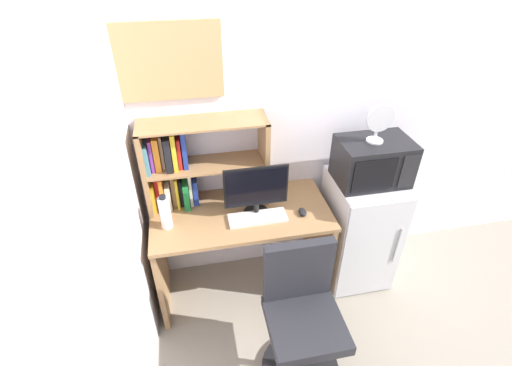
{
  "coord_description": "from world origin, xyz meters",
  "views": [
    {
      "loc": [
        -1.23,
        -2.28,
        2.41
      ],
      "look_at": [
        -0.84,
        -0.33,
        1.03
      ],
      "focal_mm": 26.32,
      "sensor_mm": 36.0,
      "label": 1
    }
  ],
  "objects_px": {
    "water_bottle": "(165,212)",
    "keyboard": "(258,218)",
    "computer_mouse": "(302,212)",
    "desk_fan": "(379,121)",
    "wall_corkboard": "(156,63)",
    "desk_chair": "(301,323)",
    "microwave": "(373,161)",
    "monitor": "(256,190)",
    "mini_fridge": "(359,230)",
    "hutch_bookshelf": "(186,165)"
  },
  "relations": [
    {
      "from": "water_bottle",
      "to": "keyboard",
      "type": "bearing_deg",
      "value": -4.08
    },
    {
      "from": "computer_mouse",
      "to": "desk_fan",
      "type": "height_order",
      "value": "desk_fan"
    },
    {
      "from": "computer_mouse",
      "to": "water_bottle",
      "type": "height_order",
      "value": "water_bottle"
    },
    {
      "from": "computer_mouse",
      "to": "wall_corkboard",
      "type": "height_order",
      "value": "wall_corkboard"
    },
    {
      "from": "water_bottle",
      "to": "desk_chair",
      "type": "bearing_deg",
      "value": -40.33
    },
    {
      "from": "microwave",
      "to": "desk_chair",
      "type": "height_order",
      "value": "microwave"
    },
    {
      "from": "monitor",
      "to": "mini_fridge",
      "type": "height_order",
      "value": "monitor"
    },
    {
      "from": "computer_mouse",
      "to": "water_bottle",
      "type": "xyz_separation_m",
      "value": [
        -0.9,
        0.05,
        0.1
      ]
    },
    {
      "from": "mini_fridge",
      "to": "microwave",
      "type": "height_order",
      "value": "microwave"
    },
    {
      "from": "mini_fridge",
      "to": "microwave",
      "type": "bearing_deg",
      "value": 89.73
    },
    {
      "from": "mini_fridge",
      "to": "desk_chair",
      "type": "xyz_separation_m",
      "value": [
        -0.67,
        -0.68,
        -0.04
      ]
    },
    {
      "from": "microwave",
      "to": "mini_fridge",
      "type": "bearing_deg",
      "value": -90.27
    },
    {
      "from": "water_bottle",
      "to": "microwave",
      "type": "height_order",
      "value": "microwave"
    },
    {
      "from": "microwave",
      "to": "desk_chair",
      "type": "relative_size",
      "value": 0.51
    },
    {
      "from": "keyboard",
      "to": "water_bottle",
      "type": "distance_m",
      "value": 0.6
    },
    {
      "from": "hutch_bookshelf",
      "to": "desk_chair",
      "type": "distance_m",
      "value": 1.24
    },
    {
      "from": "keyboard",
      "to": "mini_fridge",
      "type": "height_order",
      "value": "mini_fridge"
    },
    {
      "from": "microwave",
      "to": "desk_fan",
      "type": "relative_size",
      "value": 1.85
    },
    {
      "from": "hutch_bookshelf",
      "to": "monitor",
      "type": "height_order",
      "value": "hutch_bookshelf"
    },
    {
      "from": "water_bottle",
      "to": "wall_corkboard",
      "type": "bearing_deg",
      "value": 80.09
    },
    {
      "from": "computer_mouse",
      "to": "keyboard",
      "type": "bearing_deg",
      "value": 178.59
    },
    {
      "from": "computer_mouse",
      "to": "microwave",
      "type": "relative_size",
      "value": 0.18
    },
    {
      "from": "hutch_bookshelf",
      "to": "mini_fridge",
      "type": "height_order",
      "value": "hutch_bookshelf"
    },
    {
      "from": "hutch_bookshelf",
      "to": "wall_corkboard",
      "type": "bearing_deg",
      "value": 134.72
    },
    {
      "from": "keyboard",
      "to": "desk_fan",
      "type": "height_order",
      "value": "desk_fan"
    },
    {
      "from": "monitor",
      "to": "mini_fridge",
      "type": "relative_size",
      "value": 0.46
    },
    {
      "from": "hutch_bookshelf",
      "to": "keyboard",
      "type": "xyz_separation_m",
      "value": [
        0.43,
        -0.28,
        -0.3
      ]
    },
    {
      "from": "water_bottle",
      "to": "wall_corkboard",
      "type": "distance_m",
      "value": 0.91
    },
    {
      "from": "water_bottle",
      "to": "wall_corkboard",
      "type": "xyz_separation_m",
      "value": [
        0.06,
        0.34,
        0.84
      ]
    },
    {
      "from": "wall_corkboard",
      "to": "desk_fan",
      "type": "bearing_deg",
      "value": -12.59
    },
    {
      "from": "keyboard",
      "to": "wall_corkboard",
      "type": "relative_size",
      "value": 0.5
    },
    {
      "from": "hutch_bookshelf",
      "to": "desk_chair",
      "type": "relative_size",
      "value": 0.87
    },
    {
      "from": "monitor",
      "to": "microwave",
      "type": "height_order",
      "value": "microwave"
    },
    {
      "from": "desk_chair",
      "to": "computer_mouse",
      "type": "bearing_deg",
      "value": 74.84
    },
    {
      "from": "desk_fan",
      "to": "desk_chair",
      "type": "bearing_deg",
      "value": -133.82
    },
    {
      "from": "computer_mouse",
      "to": "desk_fan",
      "type": "xyz_separation_m",
      "value": [
        0.49,
        0.09,
        0.59
      ]
    },
    {
      "from": "computer_mouse",
      "to": "water_bottle",
      "type": "distance_m",
      "value": 0.91
    },
    {
      "from": "monitor",
      "to": "desk_chair",
      "type": "distance_m",
      "value": 0.87
    },
    {
      "from": "desk_fan",
      "to": "desk_chair",
      "type": "distance_m",
      "value": 1.34
    },
    {
      "from": "water_bottle",
      "to": "mini_fridge",
      "type": "distance_m",
      "value": 1.48
    },
    {
      "from": "mini_fridge",
      "to": "desk_chair",
      "type": "distance_m",
      "value": 0.95
    },
    {
      "from": "monitor",
      "to": "computer_mouse",
      "type": "distance_m",
      "value": 0.36
    },
    {
      "from": "keyboard",
      "to": "microwave",
      "type": "xyz_separation_m",
      "value": [
        0.82,
        0.09,
        0.29
      ]
    },
    {
      "from": "keyboard",
      "to": "mini_fridge",
      "type": "distance_m",
      "value": 0.88
    },
    {
      "from": "hutch_bookshelf",
      "to": "keyboard",
      "type": "height_order",
      "value": "hutch_bookshelf"
    },
    {
      "from": "desk_fan",
      "to": "monitor",
      "type": "bearing_deg",
      "value": -178.22
    },
    {
      "from": "desk_fan",
      "to": "mini_fridge",
      "type": "bearing_deg",
      "value": 9.67
    },
    {
      "from": "mini_fridge",
      "to": "desk_chair",
      "type": "height_order",
      "value": "desk_chair"
    },
    {
      "from": "monitor",
      "to": "computer_mouse",
      "type": "xyz_separation_m",
      "value": [
        0.31,
        -0.07,
        -0.18
      ]
    },
    {
      "from": "wall_corkboard",
      "to": "hutch_bookshelf",
      "type": "bearing_deg",
      "value": -45.28
    }
  ]
}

